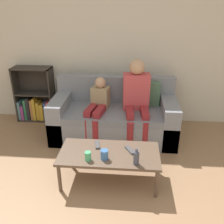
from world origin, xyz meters
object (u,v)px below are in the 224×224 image
Objects in this scene: cup_far at (104,155)px; bottle at (136,158)px; tv_remote_0 at (97,145)px; cup_near at (88,156)px; person_child at (98,106)px; couch at (115,117)px; bookshelf at (35,101)px; person_adult at (136,95)px; coffee_table at (109,155)px; tv_remote_1 at (130,150)px.

cup_far is 0.59× the size of bottle.
tv_remote_0 is 0.56m from bottle.
cup_near is at bearing -113.66° from tv_remote_0.
person_child reaches higher than cup_far.
couch is 1.96× the size of bookshelf.
bottle is (0.32, -1.27, 0.16)m from couch.
person_adult reaches higher than bookshelf.
bottle is at bearing -3.30° from cup_near.
person_child is at bearing 105.33° from coffee_table.
tv_remote_0 is 0.95× the size of bottle.
bottle is (0.00, -1.20, -0.24)m from person_adult.
coffee_table is (0.02, -1.08, 0.04)m from couch.
person_child is 9.27× the size of cup_near.
tv_remote_1 is at bearing -50.89° from person_child.
bottle is (0.30, -0.19, 0.11)m from coffee_table.
person_child is 0.83m from tv_remote_0.
tv_remote_0 is at bearing 79.15° from cup_near.
person_adult is 6.39× the size of bottle.
bookshelf reaches higher than coffee_table.
person_child is (-0.55, -0.06, -0.17)m from person_adult.
cup_near reaches higher than tv_remote_0.
bookshelf is at bearing 129.84° from cup_far.
person_adult reaches higher than cup_far.
person_adult is (1.73, -0.54, 0.36)m from bookshelf.
couch reaches higher than coffee_table.
coffee_table is (1.43, -1.54, -0.00)m from bookshelf.
cup_near is 0.30m from tv_remote_0.
person_adult reaches higher than tv_remote_0.
person_child is at bearing 116.15° from bottle.
tv_remote_1 is at bearing 33.94° from cup_far.
bottle is at bearing -103.00° from tv_remote_1.
cup_near is (-0.19, -1.24, 0.13)m from couch.
tv_remote_1 is (1.66, -1.49, 0.04)m from bookshelf.
bookshelf is 9.41× the size of cup_near.
person_child is 1.27m from bottle.
bottle reaches higher than cup_far.
bookshelf is at bearing 132.88° from coffee_table.
cup_near is (1.22, -1.70, 0.08)m from bookshelf.
tv_remote_0 is (-0.12, 0.26, -0.04)m from cup_far.
person_adult is 1.22m from bottle.
couch is 1.26m from cup_near.
person_adult is 1.03m from tv_remote_0.
cup_near is 0.58× the size of tv_remote_1.
coffee_table is 0.24m from tv_remote_1.
coffee_table is 0.94× the size of person_adult.
bookshelf is 1.90m from tv_remote_0.
couch is 0.52m from person_adult.
cup_far is at bearing 10.96° from cup_near.
cup_near is (0.05, -1.11, -0.11)m from person_child.
cup_far is (-0.34, -1.13, -0.27)m from person_adult.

